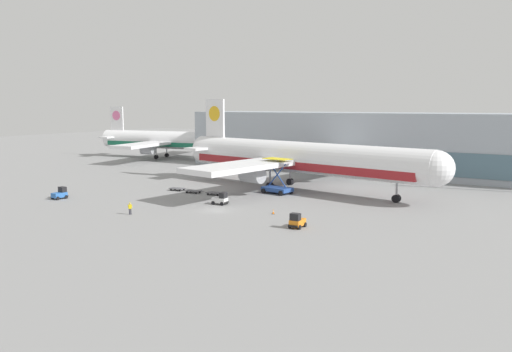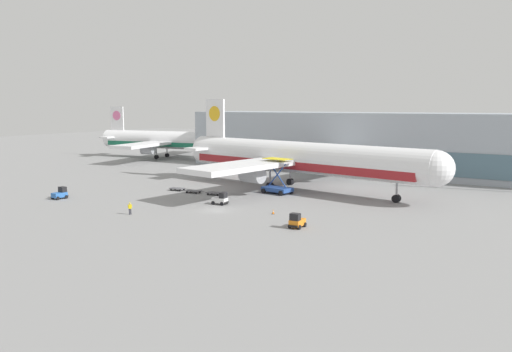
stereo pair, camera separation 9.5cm
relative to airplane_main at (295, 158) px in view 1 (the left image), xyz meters
The scene contains 13 objects.
ground_plane 24.34m from the airplane_main, 92.10° to the right, with size 400.00×400.00×0.00m, color gray.
terminal_building 31.84m from the airplane_main, 85.52° to the left, with size 90.00×18.20×14.00m.
airplane_main is the anchor object (origin of this frame).
airplane_distant 63.87m from the airplane_main, 153.25° to the left, with size 51.97×43.84×15.32m.
scissor_lift_loader 7.01m from the airplane_main, 92.34° to the right, with size 5.58×4.01×6.31m.
baggage_tug_foreground 42.02m from the airplane_main, 133.68° to the right, with size 1.71×2.50×2.00m.
baggage_tug_mid 30.85m from the airplane_main, 61.49° to the right, with size 1.70×2.50×2.00m.
baggage_tug_far 20.47m from the airplane_main, 98.25° to the right, with size 2.58×1.86×2.00m.
baggage_dolly_lead 22.64m from the airplane_main, 142.67° to the right, with size 3.76×1.78×0.48m.
baggage_dolly_second 19.91m from the airplane_main, 134.09° to the right, with size 3.76×1.78×0.48m.
baggage_dolly_third 16.92m from the airplane_main, 123.48° to the right, with size 3.76×1.78×0.48m.
ground_crew_near 34.35m from the airplane_main, 106.38° to the right, with size 0.43×0.43×1.78m.
traffic_cone_near 23.30m from the airplane_main, 69.85° to the right, with size 0.40×0.40×0.75m.
Camera 1 is at (44.50, -59.14, 15.71)m, focal length 35.00 mm.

